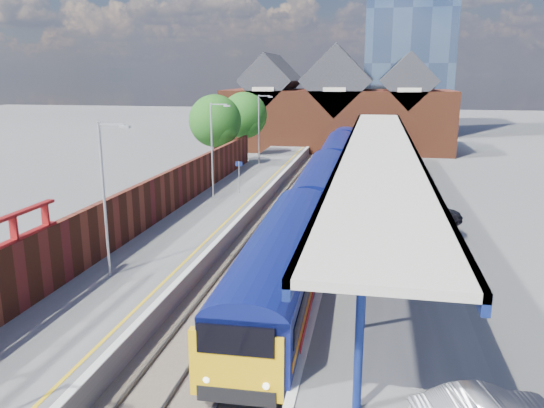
{
  "coord_description": "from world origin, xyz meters",
  "views": [
    {
      "loc": [
        5.16,
        -15.02,
        9.94
      ],
      "look_at": [
        -0.57,
        14.52,
        2.6
      ],
      "focal_mm": 35.0,
      "sensor_mm": 36.0,
      "label": 1
    }
  ],
  "objects": [
    {
      "name": "train",
      "position": [
        1.49,
        31.16,
        2.12
      ],
      "size": [
        3.18,
        65.96,
        3.45
      ],
      "color": "#0C1457",
      "rests_on": "ground"
    },
    {
      "name": "parked_car_blue",
      "position": [
        7.18,
        19.54,
        1.59
      ],
      "size": [
        4.71,
        3.68,
        1.19
      ],
      "primitive_type": "imported",
      "rotation": [
        0.0,
        0.0,
        1.11
      ],
      "color": "navy",
      "rests_on": "right_platform"
    },
    {
      "name": "lamp_post_d",
      "position": [
        -6.36,
        38.0,
        4.99
      ],
      "size": [
        1.48,
        0.18,
        7.0
      ],
      "color": "#A5A8AA",
      "rests_on": "left_platform"
    },
    {
      "name": "station_building",
      "position": [
        0.0,
        58.0,
        5.45
      ],
      "size": [
        30.0,
        12.12,
        13.78
      ],
      "color": "#632C1A",
      "rests_on": "ground"
    },
    {
      "name": "platform_sign",
      "position": [
        -5.0,
        24.0,
        2.69
      ],
      "size": [
        0.55,
        0.08,
        2.5
      ],
      "color": "#A5A8AA",
      "rests_on": "left_platform"
    },
    {
      "name": "yellow_line",
      "position": [
        -3.75,
        20.0,
        1.01
      ],
      "size": [
        0.14,
        76.0,
        0.01
      ],
      "primitive_type": "cube",
      "color": "yellow",
      "rests_on": "left_platform"
    },
    {
      "name": "right_platform",
      "position": [
        6.0,
        20.0,
        0.5
      ],
      "size": [
        6.0,
        76.0,
        1.0
      ],
      "primitive_type": "cube",
      "color": "#565659",
      "rests_on": "ground"
    },
    {
      "name": "parked_car_dark",
      "position": [
        8.5,
        18.58,
        1.67
      ],
      "size": [
        4.96,
        3.63,
        1.34
      ],
      "primitive_type": "imported",
      "rotation": [
        0.0,
        0.0,
        1.14
      ],
      "color": "black",
      "rests_on": "right_platform"
    },
    {
      "name": "lamp_post_c",
      "position": [
        -6.36,
        22.0,
        4.99
      ],
      "size": [
        1.48,
        0.18,
        7.0
      ],
      "color": "#A5A8AA",
      "rests_on": "left_platform"
    },
    {
      "name": "parked_car_red",
      "position": [
        6.89,
        10.51,
        1.66
      ],
      "size": [
        3.95,
        1.76,
        1.32
      ],
      "primitive_type": "imported",
      "rotation": [
        0.0,
        0.0,
        1.52
      ],
      "color": "maroon",
      "rests_on": "right_platform"
    },
    {
      "name": "rails",
      "position": [
        0.0,
        20.0,
        0.12
      ],
      "size": [
        4.51,
        76.0,
        0.14
      ],
      "color": "slate",
      "rests_on": "ground"
    },
    {
      "name": "left_platform",
      "position": [
        -5.5,
        20.0,
        0.5
      ],
      "size": [
        5.0,
        76.0,
        1.0
      ],
      "primitive_type": "cube",
      "color": "#565659",
      "rests_on": "ground"
    },
    {
      "name": "lamp_post_b",
      "position": [
        -6.36,
        6.0,
        4.99
      ],
      "size": [
        1.48,
        0.18,
        7.0
      ],
      "color": "#A5A8AA",
      "rests_on": "left_platform"
    },
    {
      "name": "canopy",
      "position": [
        5.48,
        21.95,
        5.25
      ],
      "size": [
        4.5,
        52.0,
        4.48
      ],
      "color": "navy",
      "rests_on": "right_platform"
    },
    {
      "name": "glass_tower",
      "position": [
        10.0,
        80.0,
        20.2
      ],
      "size": [
        14.2,
        14.2,
        40.3
      ],
      "color": "#475A79",
      "rests_on": "ground"
    },
    {
      "name": "tree_near",
      "position": [
        -10.35,
        35.91,
        5.35
      ],
      "size": [
        5.2,
        5.2,
        8.1
      ],
      "color": "#382314",
      "rests_on": "ground"
    },
    {
      "name": "coping_right",
      "position": [
        3.15,
        20.0,
        1.02
      ],
      "size": [
        0.3,
        76.0,
        0.05
      ],
      "primitive_type": "cube",
      "color": "silver",
      "rests_on": "right_platform"
    },
    {
      "name": "ground",
      "position": [
        0.0,
        30.0,
        0.0
      ],
      "size": [
        240.0,
        240.0,
        0.0
      ],
      "primitive_type": "plane",
      "color": "#5B5B5E",
      "rests_on": "ground"
    },
    {
      "name": "brick_wall",
      "position": [
        -8.1,
        13.54,
        2.45
      ],
      "size": [
        0.35,
        50.0,
        3.86
      ],
      "color": "#632C1A",
      "rests_on": "left_platform"
    },
    {
      "name": "ballast_bed",
      "position": [
        0.0,
        20.0,
        0.03
      ],
      "size": [
        6.0,
        76.0,
        0.06
      ],
      "primitive_type": "cube",
      "color": "#473D33",
      "rests_on": "ground"
    },
    {
      "name": "tree_far",
      "position": [
        -9.35,
        43.91,
        5.35
      ],
      "size": [
        5.2,
        5.2,
        8.1
      ],
      "color": "#382314",
      "rests_on": "ground"
    },
    {
      "name": "coping_left",
      "position": [
        -3.15,
        20.0,
        1.02
      ],
      "size": [
        0.3,
        76.0,
        0.05
      ],
      "primitive_type": "cube",
      "color": "silver",
      "rests_on": "left_platform"
    }
  ]
}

